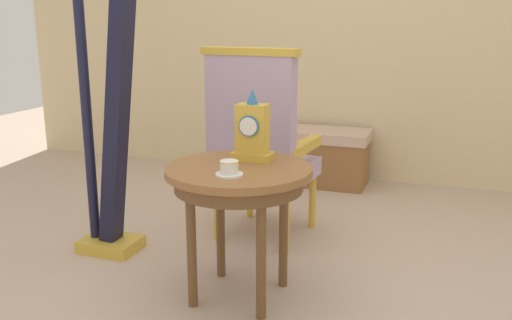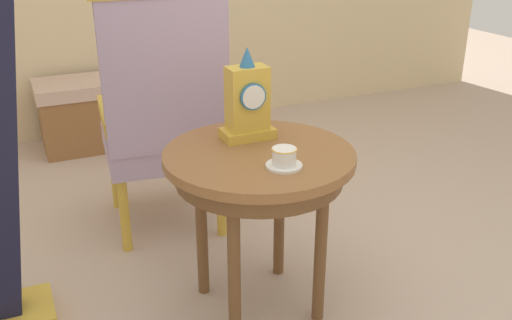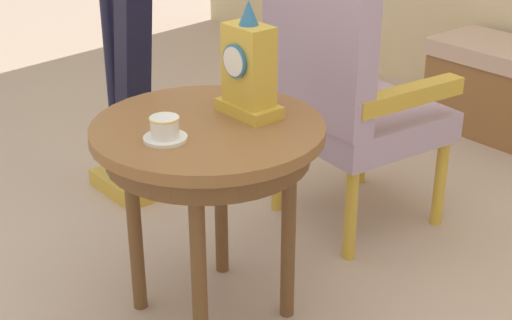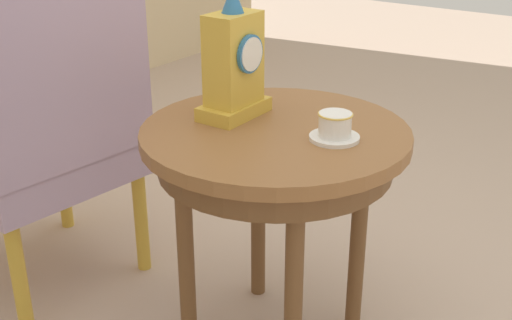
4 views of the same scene
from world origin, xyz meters
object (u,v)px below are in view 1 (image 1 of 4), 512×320
Objects in this scene: harp at (108,124)px; window_bench at (310,156)px; side_table at (239,183)px; teacup_left at (229,169)px; armchair at (259,143)px; mantel_clock at (252,132)px.

harp is 1.96× the size of window_bench.
side_table is 0.72× the size of window_bench.
armchair is at bearing 100.84° from teacup_left.
armchair reaches higher than teacup_left.
window_bench is at bearing 95.27° from mantel_clock.
teacup_left reaches higher than side_table.
window_bench is at bearing 94.59° from teacup_left.
window_bench is (-0.17, 1.84, -0.55)m from mantel_clock.
mantel_clock is at bearing 90.31° from teacup_left.
harp is at bearing -148.18° from armchair.
teacup_left is at bearing -83.40° from side_table.
side_table is 0.59× the size of armchair.
side_table is 0.71m from armchair.
teacup_left is at bearing -85.41° from window_bench.
harp is at bearing 172.27° from mantel_clock.
teacup_left is (0.02, -0.16, 0.11)m from side_table.
window_bench is at bearing 67.75° from harp.
harp is at bearing -112.25° from window_bench.
side_table is 0.26m from mantel_clock.
side_table reaches higher than window_bench.
harp is (-0.87, 0.12, -0.04)m from mantel_clock.
side_table is 0.37× the size of harp.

